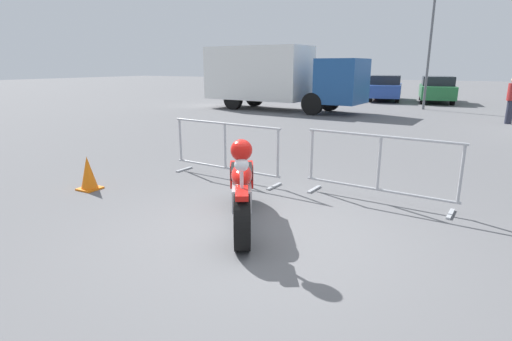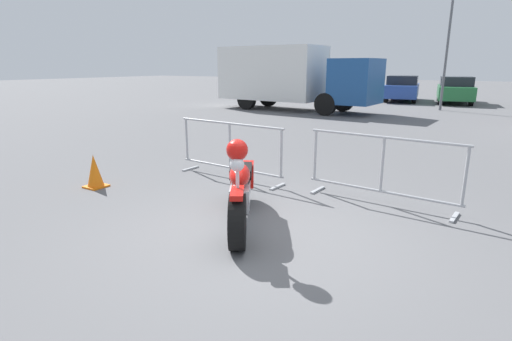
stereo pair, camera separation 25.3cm
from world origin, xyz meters
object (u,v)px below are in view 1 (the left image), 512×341
at_px(crowd_barrier_far, 379,167).
at_px(parked_car_green, 437,89).
at_px(motorcycle, 242,188).
at_px(crowd_barrier_near, 225,150).
at_px(pedestrian, 512,99).
at_px(box_truck, 274,75).
at_px(parked_car_tan, 299,87).
at_px(street_lamp, 432,30).
at_px(parked_car_silver, 260,86).
at_px(parked_car_blue, 385,88).
at_px(traffic_cone, 88,173).
at_px(parked_car_red, 340,87).

relative_size(crowd_barrier_far, parked_car_green, 0.52).
relative_size(motorcycle, crowd_barrier_near, 0.86).
bearing_deg(pedestrian, box_truck, -175.65).
distance_m(motorcycle, pedestrian, 13.57).
relative_size(parked_car_green, pedestrian, 2.73).
height_order(parked_car_tan, street_lamp, street_lamp).
height_order(motorcycle, parked_car_silver, parked_car_silver).
bearing_deg(street_lamp, crowd_barrier_near, -96.79).
bearing_deg(parked_car_blue, pedestrian, -151.92).
relative_size(parked_car_silver, street_lamp, 0.76).
distance_m(pedestrian, traffic_cone, 14.71).
distance_m(box_truck, pedestrian, 9.78).
height_order(parked_car_blue, parked_car_green, parked_car_blue).
xyz_separation_m(pedestrian, traffic_cone, (-6.87, -12.99, -0.63)).
distance_m(parked_car_silver, traffic_cone, 22.53).
height_order(crowd_barrier_near, street_lamp, street_lamp).
bearing_deg(crowd_barrier_far, pedestrian, 78.28).
xyz_separation_m(pedestrian, street_lamp, (-3.38, 3.87, 2.79)).
height_order(parked_car_red, traffic_cone, parked_car_red).
bearing_deg(pedestrian, parked_car_red, 142.59).
distance_m(box_truck, parked_car_tan, 8.50).
distance_m(motorcycle, parked_car_green, 21.32).
bearing_deg(parked_car_blue, parked_car_tan, 79.93).
height_order(parked_car_red, street_lamp, street_lamp).
height_order(pedestrian, traffic_cone, pedestrian).
height_order(box_truck, pedestrian, box_truck).
xyz_separation_m(traffic_cone, street_lamp, (3.49, 16.87, 3.42)).
relative_size(box_truck, parked_car_tan, 1.88).
distance_m(parked_car_silver, street_lamp, 12.52).
height_order(parked_car_silver, traffic_cone, parked_car_silver).
height_order(parked_car_green, pedestrian, pedestrian).
xyz_separation_m(box_truck, parked_car_green, (6.53, 8.12, -0.88)).
distance_m(parked_car_silver, parked_car_tan, 2.90).
relative_size(crowd_barrier_far, box_truck, 0.31).
bearing_deg(motorcycle, parked_car_green, 147.75).
height_order(crowd_barrier_near, crowd_barrier_far, same).
height_order(motorcycle, street_lamp, street_lamp).
height_order(crowd_barrier_near, pedestrian, pedestrian).
relative_size(crowd_barrier_near, parked_car_silver, 0.56).
bearing_deg(pedestrian, crowd_barrier_far, -96.43).
relative_size(crowd_barrier_near, parked_car_green, 0.52).
xyz_separation_m(crowd_barrier_far, parked_car_red, (-6.66, 19.54, 0.16)).
bearing_deg(crowd_barrier_far, crowd_barrier_near, 180.00).
distance_m(crowd_barrier_far, parked_car_red, 20.65).
height_order(parked_car_silver, parked_car_red, parked_car_red).
bearing_deg(crowd_barrier_near, pedestrian, 65.26).
distance_m(parked_car_tan, parked_car_red, 2.89).
bearing_deg(parked_car_red, traffic_cone, 177.08).
bearing_deg(parked_car_silver, pedestrian, -127.36).
bearing_deg(motorcycle, parked_car_tan, 170.02).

